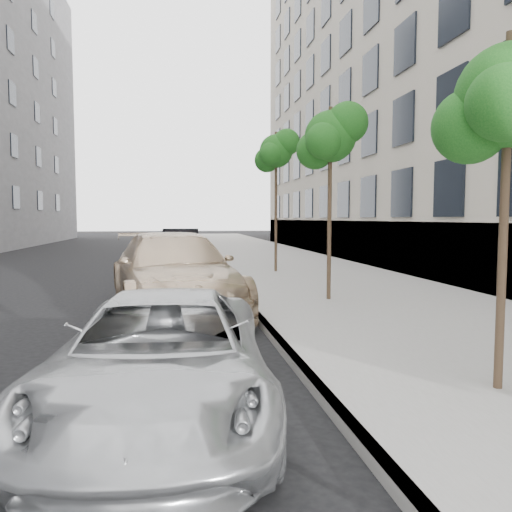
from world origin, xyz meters
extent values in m
plane|color=black|center=(0.00, 0.00, 0.00)|extent=(160.00, 160.00, 0.00)
cube|color=gray|center=(4.30, 24.00, 0.07)|extent=(6.40, 72.00, 0.14)
cube|color=#9E9B93|center=(1.18, 24.00, 0.07)|extent=(0.15, 72.00, 0.14)
cylinder|color=#38281C|center=(3.20, 1.50, 2.16)|extent=(0.10, 0.10, 4.04)
sphere|color=#134C15|center=(3.20, 1.50, 3.48)|extent=(1.16, 1.16, 1.16)
sphere|color=#134C15|center=(2.90, 1.75, 3.18)|extent=(0.87, 0.87, 0.87)
cylinder|color=#38281C|center=(3.20, 8.00, 2.45)|extent=(0.10, 0.10, 4.62)
sphere|color=#134C15|center=(3.20, 8.00, 4.06)|extent=(1.23, 1.23, 1.23)
sphere|color=#134C15|center=(3.55, 7.80, 4.36)|extent=(0.99, 0.99, 0.99)
sphere|color=#134C15|center=(2.90, 8.25, 3.76)|extent=(0.92, 0.92, 0.92)
cylinder|color=#38281C|center=(3.20, 14.50, 2.70)|extent=(0.10, 0.10, 5.13)
sphere|color=#134C15|center=(3.20, 14.50, 4.57)|extent=(1.22, 1.22, 1.22)
sphere|color=#134C15|center=(3.55, 14.30, 4.87)|extent=(0.98, 0.98, 0.98)
sphere|color=#134C15|center=(2.90, 14.75, 4.27)|extent=(0.92, 0.92, 0.92)
imported|color=#AEB0B2|center=(-0.65, 1.59, 0.65)|extent=(2.54, 4.86, 1.31)
imported|color=#C7AD8E|center=(-0.54, 7.76, 0.89)|extent=(3.45, 6.45, 1.78)
imported|color=#101236|center=(-0.10, 15.32, 0.69)|extent=(2.23, 4.28, 1.39)
imported|color=black|center=(-0.24, 20.40, 0.80)|extent=(1.85, 4.93, 1.61)
imported|color=#A3A5AB|center=(-0.62, 25.54, 0.61)|extent=(2.23, 4.37, 1.22)
camera|label=1|loc=(-0.50, -3.66, 2.11)|focal=35.00mm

